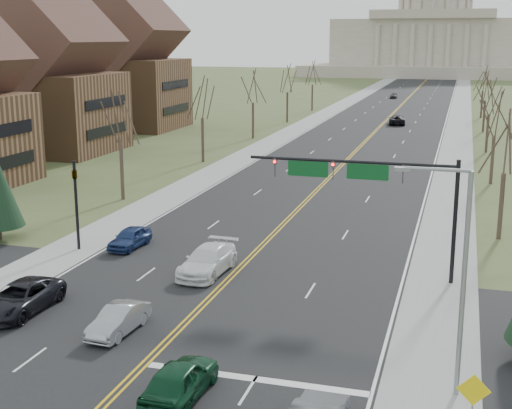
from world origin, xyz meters
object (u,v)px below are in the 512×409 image
Objects in this scene: street_light at (457,268)px; car_sb_outer_lead at (20,298)px; car_sb_outer_second at (130,238)px; car_far_sb at (394,95)px; car_far_nb at (397,120)px; signal_left at (76,195)px; warn_sign at (473,398)px; car_nb_inner_lead at (180,380)px; car_sb_inner_lead at (118,320)px; car_sb_inner_second at (207,261)px; signal_mast at (366,180)px.

car_sb_outer_lead is at bearing 172.72° from street_light.
car_far_sb is at bearing 90.92° from car_sb_outer_second.
street_light is 1.66× the size of car_far_nb.
signal_left reaches higher than warn_sign.
car_nb_inner_lead is at bearing -50.02° from signal_left.
signal_left is 30.57m from warn_sign.
car_sb_inner_lead is 1.00× the size of car_sb_outer_second.
warn_sign reaches higher than car_sb_outer_lead.
street_light reaches higher than car_far_nb.
car_sb_inner_second reaches higher than car_far_nb.
street_light is 1.97× the size of car_nb_inner_lead.
car_sb_inner_lead is (-5.22, 5.07, -0.12)m from car_nb_inner_lead.
car_far_sb is (8.27, 127.55, -3.02)m from signal_left.
car_sb_outer_second is (-11.00, 18.13, -0.10)m from car_nb_inner_lead.
car_far_nb is at bearing 96.62° from street_light.
car_nb_inner_lead is (-10.11, -3.35, -4.43)m from street_light.
street_light is 1.63× the size of car_sb_inner_second.
car_far_sb is (-15.97, 141.05, -4.54)m from street_light.
warn_sign is 146.03m from car_far_sb.
car_sb_inner_second is (-15.03, 15.20, -1.20)m from warn_sign.
car_sb_inner_second reaches higher than car_sb_outer_lead.
warn_sign is 10.96m from car_nb_inner_lead.
car_nb_inner_lead is (-4.82, -16.85, -4.96)m from signal_mast.
car_nb_inner_lead is at bearing -71.24° from car_sb_inner_second.
car_far_nb reaches higher than car_sb_inner_lead.
car_sb_outer_second is (-15.82, 1.28, -5.07)m from signal_mast.
signal_mast is 2.18× the size of car_sb_inner_second.
car_nb_inner_lead is at bearing 84.54° from car_far_nb.
car_far_sb reaches higher than car_sb_inner_lead.
signal_left reaches higher than car_far_nb.
signal_left is 1.10× the size of car_sb_outer_lead.
car_far_sb is at bearing 94.79° from signal_mast.
car_sb_inner_second is (-8.98, -2.31, -4.94)m from signal_mast.
car_nb_inner_lead is at bearing -27.71° from car_sb_outer_lead.
car_sb_outer_lead is 87.84m from car_far_nb.
car_sb_outer_second reaches higher than car_far_sb.
car_sb_inner_lead is (-15.33, 1.72, -4.55)m from street_light.
signal_left is 4.53m from car_sb_outer_second.
signal_mast is 3.02× the size of car_sb_inner_lead.
signal_mast reaches higher than car_far_nb.
car_sb_outer_second is at bearing -95.28° from car_far_sb.
signal_mast reaches higher than car_sb_outer_second.
street_light reaches higher than car_sb_outer_second.
signal_left reaches higher than car_nb_inner_lead.
car_nb_inner_lead reaches higher than car_far_sb.
car_sb_outer_second is at bearing 145.00° from street_light.
warn_sign is at bearing 91.14° from car_far_nb.
signal_mast reaches higher than car_sb_outer_lead.
street_light reaches higher than car_nb_inner_lead.
car_nb_inner_lead is 12.83m from car_sb_outer_lead.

